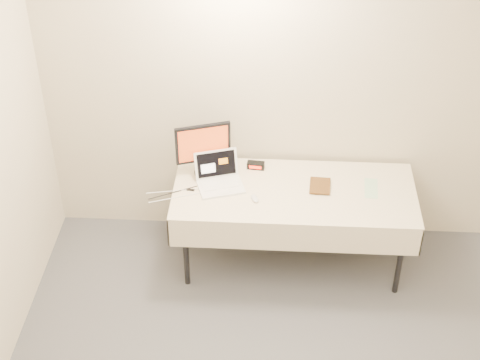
# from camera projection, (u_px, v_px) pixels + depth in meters

# --- Properties ---
(back_wall) EXTENTS (4.00, 0.10, 2.70)m
(back_wall) POSITION_uv_depth(u_px,v_px,m) (298.00, 91.00, 5.62)
(back_wall) COLOR beige
(back_wall) RESTS_ON ground
(table) EXTENTS (1.86, 0.81, 0.74)m
(table) POSITION_uv_depth(u_px,v_px,m) (294.00, 197.00, 5.66)
(table) COLOR black
(table) RESTS_ON ground
(laptop) EXTENTS (0.42, 0.40, 0.23)m
(laptop) POSITION_uv_depth(u_px,v_px,m) (219.00, 177.00, 5.66)
(laptop) COLOR white
(laptop) RESTS_ON table
(monitor) EXTENTS (0.42, 0.19, 0.44)m
(monitor) POSITION_uv_depth(u_px,v_px,m) (203.00, 146.00, 5.65)
(monitor) COLOR black
(monitor) RESTS_ON table
(book) EXTENTS (0.16, 0.03, 0.21)m
(book) POSITION_uv_depth(u_px,v_px,m) (310.00, 175.00, 5.60)
(book) COLOR brown
(book) RESTS_ON table
(alarm_clock) EXTENTS (0.14, 0.07, 0.06)m
(alarm_clock) POSITION_uv_depth(u_px,v_px,m) (256.00, 165.00, 5.84)
(alarm_clock) COLOR black
(alarm_clock) RESTS_ON table
(clicker) EXTENTS (0.09, 0.11, 0.02)m
(clicker) POSITION_uv_depth(u_px,v_px,m) (255.00, 198.00, 5.52)
(clicker) COLOR silver
(clicker) RESTS_ON table
(paper_form) EXTENTS (0.12, 0.26, 0.00)m
(paper_form) POSITION_uv_depth(u_px,v_px,m) (371.00, 188.00, 5.64)
(paper_form) COLOR #A9D5A9
(paper_form) RESTS_ON table
(usb_dongle) EXTENTS (0.06, 0.02, 0.01)m
(usb_dongle) POSITION_uv_depth(u_px,v_px,m) (191.00, 190.00, 5.62)
(usb_dongle) COLOR black
(usb_dongle) RESTS_ON table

